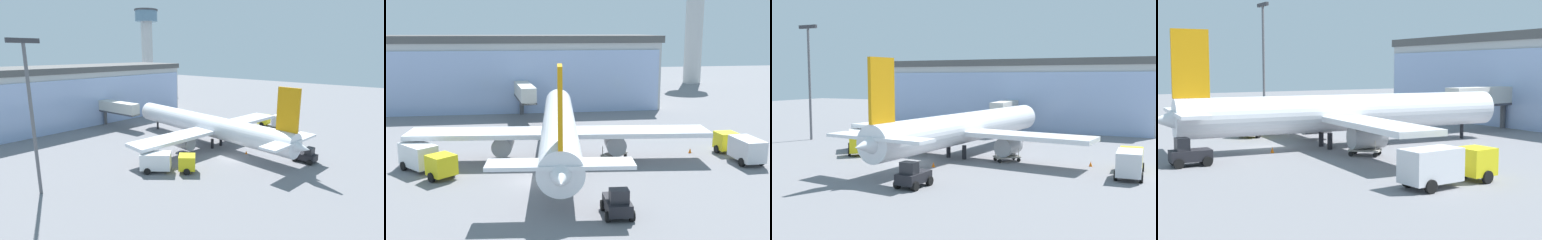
{
  "view_description": "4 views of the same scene",
  "coord_description": "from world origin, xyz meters",
  "views": [
    {
      "loc": [
        -36.79,
        -23.22,
        15.84
      ],
      "look_at": [
        0.67,
        8.27,
        4.65
      ],
      "focal_mm": 28.0,
      "sensor_mm": 36.0,
      "label": 1
    },
    {
      "loc": [
        -2.4,
        -39.91,
        13.76
      ],
      "look_at": [
        5.62,
        7.52,
        4.01
      ],
      "focal_mm": 42.0,
      "sensor_mm": 36.0,
      "label": 2
    },
    {
      "loc": [
        25.33,
        -41.93,
        9.38
      ],
      "look_at": [
        2.53,
        8.64,
        4.15
      ],
      "focal_mm": 42.0,
      "sensor_mm": 36.0,
      "label": 3
    },
    {
      "loc": [
        48.43,
        -21.38,
        7.8
      ],
      "look_at": [
        2.52,
        8.26,
        2.54
      ],
      "focal_mm": 50.0,
      "sensor_mm": 36.0,
      "label": 4
    }
  ],
  "objects": [
    {
      "name": "ground",
      "position": [
        0.0,
        0.0,
        0.0
      ],
      "size": [
        240.0,
        240.0,
        0.0
      ],
      "primitive_type": "plane",
      "color": "slate"
    },
    {
      "name": "terminal_building",
      "position": [
        -0.0,
        41.72,
        6.36
      ],
      "size": [
        50.72,
        17.09,
        12.7
      ],
      "rotation": [
        0.0,
        0.0,
        -0.03
      ],
      "color": "#B5B5B5",
      "rests_on": "ground"
    },
    {
      "name": "jet_bridge",
      "position": [
        0.88,
        29.31,
        4.11
      ],
      "size": [
        3.03,
        11.39,
        5.49
      ],
      "rotation": [
        0.0,
        0.0,
        1.64
      ],
      "color": "beige",
      "rests_on": "ground"
    },
    {
      "name": "control_tower",
      "position": [
        46.2,
        70.1,
        20.06
      ],
      "size": [
        9.15,
        9.15,
        32.03
      ],
      "color": "#BABABA",
      "rests_on": "ground"
    },
    {
      "name": "airplane",
      "position": [
        3.46,
        6.93,
        3.36
      ],
      "size": [
        31.84,
        37.57,
        11.23
      ],
      "rotation": [
        0.0,
        0.0,
        1.45
      ],
      "color": "silver",
      "rests_on": "ground"
    },
    {
      "name": "catering_truck",
      "position": [
        -10.02,
        3.86,
        1.47
      ],
      "size": [
        6.27,
        7.08,
        2.65
      ],
      "rotation": [
        0.0,
        0.0,
        5.39
      ],
      "color": "yellow",
      "rests_on": "ground"
    },
    {
      "name": "fuel_truck",
      "position": [
        22.43,
        3.02,
        1.47
      ],
      "size": [
        2.67,
        7.36,
        2.65
      ],
      "rotation": [
        0.0,
        0.0,
        1.6
      ],
      "color": "yellow",
      "rests_on": "ground"
    },
    {
      "name": "baggage_cart",
      "position": [
        9.23,
        5.53,
        0.5
      ],
      "size": [
        3.17,
        3.04,
        1.5
      ],
      "rotation": [
        0.0,
        0.0,
        0.71
      ],
      "color": "#9E998C",
      "rests_on": "ground"
    },
    {
      "name": "pushback_tug",
      "position": [
        5.78,
        -9.25,
        0.97
      ],
      "size": [
        2.33,
        3.3,
        2.3
      ],
      "rotation": [
        0.0,
        0.0,
        1.51
      ],
      "color": "black",
      "rests_on": "ground"
    },
    {
      "name": "safety_cone_nose",
      "position": [
        3.25,
        -0.81,
        0.28
      ],
      "size": [
        0.36,
        0.36,
        0.55
      ],
      "primitive_type": "cone",
      "color": "orange",
      "rests_on": "ground"
    },
    {
      "name": "safety_cone_wingtip",
      "position": [
        18.3,
        6.39,
        0.28
      ],
      "size": [
        0.36,
        0.36,
        0.55
      ],
      "primitive_type": "cone",
      "color": "orange",
      "rests_on": "ground"
    }
  ]
}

